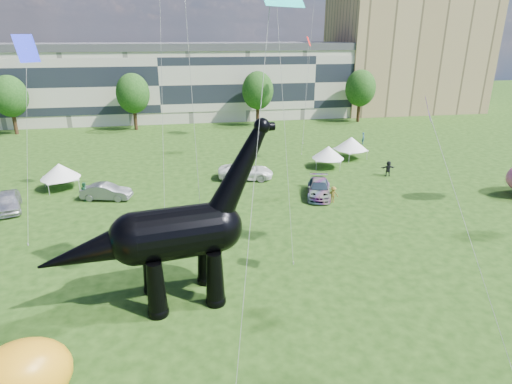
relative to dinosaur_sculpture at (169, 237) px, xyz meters
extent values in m
plane|color=#16330C|center=(5.94, -4.20, -4.09)|extent=(220.00, 220.00, 0.00)
cube|color=beige|center=(-2.06, 57.80, 1.91)|extent=(78.00, 11.00, 12.00)
cube|color=tan|center=(45.94, 60.80, 6.91)|extent=(28.00, 18.00, 22.00)
cylinder|color=#382314|center=(-24.06, 48.80, -2.49)|extent=(0.56, 0.56, 3.20)
ellipsoid|color=#14380F|center=(-24.06, 48.80, 2.23)|extent=(5.20, 5.20, 6.24)
cylinder|color=#382314|center=(-6.06, 48.80, -2.49)|extent=(0.56, 0.56, 3.20)
ellipsoid|color=#14380F|center=(-6.06, 48.80, 2.23)|extent=(5.20, 5.20, 6.24)
cylinder|color=#382314|center=(13.94, 48.80, -2.49)|extent=(0.56, 0.56, 3.20)
ellipsoid|color=#14380F|center=(13.94, 48.80, 2.23)|extent=(5.20, 5.20, 6.24)
cylinder|color=#382314|center=(31.94, 48.80, -2.49)|extent=(0.56, 0.56, 3.20)
ellipsoid|color=#14380F|center=(31.94, 48.80, 2.23)|extent=(5.20, 5.20, 6.24)
cone|color=black|center=(-0.86, -1.36, -2.45)|extent=(1.30, 1.30, 3.29)
sphere|color=black|center=(-0.86, -1.36, -3.90)|extent=(1.21, 1.21, 1.21)
cone|color=black|center=(-1.23, 1.03, -2.45)|extent=(1.30, 1.30, 3.29)
sphere|color=black|center=(-1.23, 1.03, -3.90)|extent=(1.21, 1.21, 1.21)
cone|color=black|center=(2.39, -0.85, -2.45)|extent=(1.30, 1.30, 3.29)
sphere|color=black|center=(2.39, -0.85, -3.90)|extent=(1.21, 1.21, 1.21)
cone|color=black|center=(2.02, 1.53, -2.45)|extent=(1.30, 1.30, 3.29)
sphere|color=black|center=(2.02, 1.53, -3.90)|extent=(1.21, 1.21, 1.21)
cylinder|color=black|center=(0.47, 0.07, 0.19)|extent=(5.01, 3.63, 2.96)
sphere|color=black|center=(-1.81, -0.28, 0.19)|extent=(2.96, 2.96, 2.96)
sphere|color=black|center=(2.75, 0.42, 0.19)|extent=(2.85, 2.85, 2.85)
cone|color=black|center=(4.07, 0.63, 3.36)|extent=(4.33, 2.26, 5.81)
sphere|color=black|center=(5.39, 0.83, 5.88)|extent=(0.92, 0.92, 0.92)
cylinder|color=black|center=(5.72, 0.88, 5.83)|extent=(0.83, 0.59, 0.48)
cone|color=black|center=(-4.04, -0.63, -0.18)|extent=(6.09, 3.16, 3.22)
imported|color=silver|center=(-14.36, 16.26, -3.27)|extent=(3.21, 5.17, 1.64)
imported|color=slate|center=(-6.26, 17.52, -3.34)|extent=(4.83, 2.58, 1.51)
imported|color=white|center=(7.60, 21.23, -3.28)|extent=(6.28, 3.83, 1.63)
imported|color=#595960|center=(13.71, 14.82, -3.33)|extent=(3.59, 5.67, 1.53)
cube|color=white|center=(17.65, 23.64, -3.04)|extent=(3.58, 3.58, 0.11)
cone|color=white|center=(17.65, 23.64, -2.28)|extent=(4.53, 4.53, 1.44)
cylinder|color=#999999|center=(15.98, 22.75, -3.57)|extent=(0.06, 0.06, 1.05)
cylinder|color=#999999|center=(18.54, 21.97, -3.57)|extent=(0.06, 0.06, 1.05)
cylinder|color=#999999|center=(16.75, 25.31, -3.57)|extent=(0.06, 0.06, 1.05)
cylinder|color=#999999|center=(19.32, 24.54, -3.57)|extent=(0.06, 0.06, 1.05)
cube|color=white|center=(21.66, 26.72, -2.96)|extent=(3.95, 3.95, 0.12)
cone|color=white|center=(21.66, 26.72, -2.13)|extent=(5.01, 5.01, 1.55)
cylinder|color=#999999|center=(20.77, 24.87, -3.52)|extent=(0.06, 0.06, 1.14)
cylinder|color=#999999|center=(23.51, 25.83, -3.52)|extent=(0.06, 0.06, 1.14)
cylinder|color=#999999|center=(19.82, 27.61, -3.52)|extent=(0.06, 0.06, 1.14)
cylinder|color=#999999|center=(22.55, 28.56, -3.52)|extent=(0.06, 0.06, 1.14)
cube|color=white|center=(-11.14, 21.42, -3.00)|extent=(3.88, 3.88, 0.12)
cone|color=white|center=(-11.14, 21.42, -2.21)|extent=(4.92, 4.92, 1.49)
cylinder|color=#999999|center=(-11.90, 19.61, -3.55)|extent=(0.06, 0.06, 1.09)
cylinder|color=#999999|center=(-9.33, 20.66, -3.55)|extent=(0.06, 0.06, 1.09)
cylinder|color=#999999|center=(-12.96, 22.18, -3.55)|extent=(0.06, 0.06, 1.09)
cylinder|color=#999999|center=(-10.38, 23.23, -3.55)|extent=(0.06, 0.06, 1.09)
ellipsoid|color=orange|center=(-6.07, -6.77, -2.56)|extent=(4.84, 4.34, 3.06)
imported|color=#2C7047|center=(-8.16, 17.59, -3.19)|extent=(0.95, 1.06, 1.80)
imported|color=maroon|center=(3.03, 6.58, -3.32)|extent=(0.90, 0.76, 1.55)
imported|color=brown|center=(14.48, 13.01, -3.32)|extent=(1.03, 0.62, 1.55)
imported|color=#325D7E|center=(26.31, 33.52, -3.29)|extent=(0.61, 0.70, 1.62)
imported|color=black|center=(23.07, 19.37, -3.23)|extent=(1.61, 0.58, 1.72)
plane|color=red|center=(20.54, 42.71, 9.45)|extent=(1.15, 1.55, 1.36)
plane|color=#1320D4|center=(-9.45, 12.31, 9.65)|extent=(2.03, 1.86, 1.89)
plane|color=#6818AC|center=(13.32, -2.25, 7.07)|extent=(1.00, 1.38, 1.27)
camera|label=1|loc=(0.98, -21.99, 10.71)|focal=30.00mm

